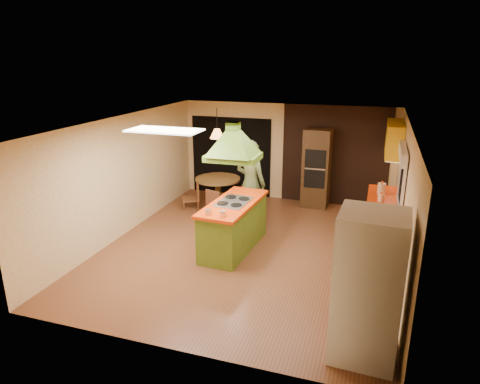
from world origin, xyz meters
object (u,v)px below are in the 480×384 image
(dining_table, at_px, (218,187))
(refrigerator, at_px, (368,287))
(wall_oven, at_px, (317,168))
(canister_large, at_px, (382,189))
(kitchen_island, at_px, (234,225))
(man, at_px, (251,183))

(dining_table, bearing_deg, refrigerator, -50.75)
(wall_oven, bearing_deg, refrigerator, -73.01)
(wall_oven, xyz_separation_m, dining_table, (-2.23, -1.04, -0.41))
(canister_large, bearing_deg, dining_table, 173.03)
(refrigerator, distance_m, dining_table, 5.80)
(kitchen_island, height_order, canister_large, canister_large)
(refrigerator, distance_m, canister_large, 4.02)
(kitchen_island, distance_m, dining_table, 2.27)
(wall_oven, bearing_deg, kitchen_island, -108.19)
(man, bearing_deg, kitchen_island, 106.59)
(kitchen_island, xyz_separation_m, wall_oven, (1.15, 3.04, 0.49))
(kitchen_island, height_order, refrigerator, refrigerator)
(wall_oven, bearing_deg, canister_large, -41.75)
(refrigerator, xyz_separation_m, wall_oven, (-1.43, 5.52, 0.02))
(refrigerator, bearing_deg, dining_table, 131.96)
(kitchen_island, height_order, wall_oven, wall_oven)
(wall_oven, relative_size, canister_large, 8.27)
(canister_large, bearing_deg, refrigerator, -91.68)
(man, height_order, wall_oven, wall_oven)
(man, xyz_separation_m, dining_table, (-1.03, 0.68, -0.39))
(kitchen_island, height_order, dining_table, kitchen_island)
(wall_oven, bearing_deg, man, -122.36)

